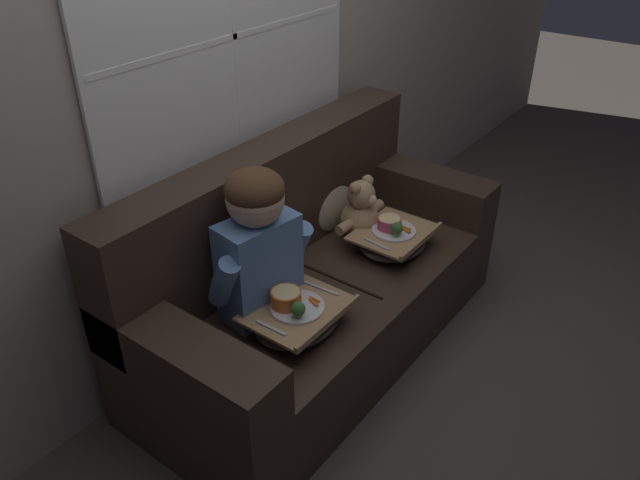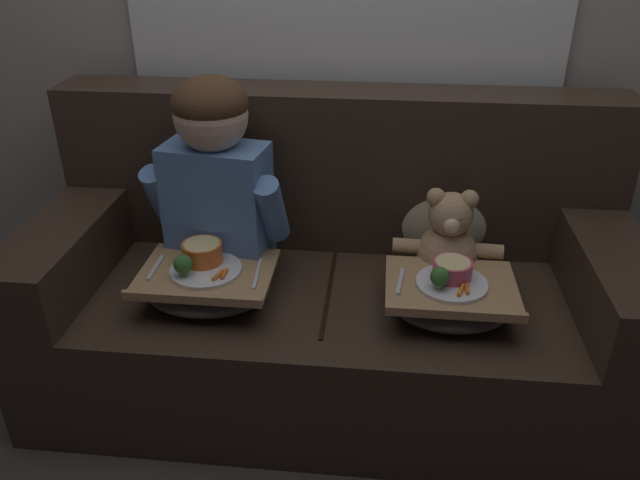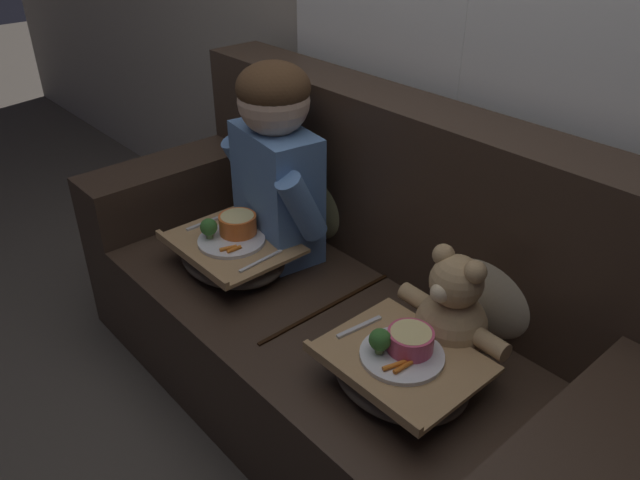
{
  "view_description": "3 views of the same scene",
  "coord_description": "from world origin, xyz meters",
  "px_view_note": "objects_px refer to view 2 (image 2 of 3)",
  "views": [
    {
      "loc": [
        -1.9,
        -1.4,
        2.06
      ],
      "look_at": [
        -0.09,
        -0.04,
        0.66
      ],
      "focal_mm": 35.0,
      "sensor_mm": 36.0,
      "label": 1
    },
    {
      "loc": [
        0.15,
        -1.73,
        1.51
      ],
      "look_at": [
        -0.03,
        -0.02,
        0.58
      ],
      "focal_mm": 35.0,
      "sensor_mm": 36.0,
      "label": 2
    },
    {
      "loc": [
        1.13,
        -1.08,
        1.57
      ],
      "look_at": [
        -0.12,
        0.03,
        0.57
      ],
      "focal_mm": 35.0,
      "sensor_mm": 36.0,
      "label": 3
    }
  ],
  "objects_px": {
    "lap_tray_child": "(207,282)",
    "throw_pillow_behind_teddy": "(445,209)",
    "lap_tray_teddy": "(450,297)",
    "teddy_bear": "(448,244)",
    "throw_pillow_behind_child": "(233,200)",
    "child_figure": "(215,170)",
    "couch": "(332,288)"
  },
  "relations": [
    {
      "from": "throw_pillow_behind_teddy",
      "to": "lap_tray_teddy",
      "type": "bearing_deg",
      "value": -90.1
    },
    {
      "from": "teddy_bear",
      "to": "lap_tray_teddy",
      "type": "bearing_deg",
      "value": -90.15
    },
    {
      "from": "couch",
      "to": "lap_tray_teddy",
      "type": "bearing_deg",
      "value": -29.93
    },
    {
      "from": "child_figure",
      "to": "teddy_bear",
      "type": "distance_m",
      "value": 0.78
    },
    {
      "from": "lap_tray_child",
      "to": "throw_pillow_behind_teddy",
      "type": "bearing_deg",
      "value": 26.85
    },
    {
      "from": "child_figure",
      "to": "lap_tray_teddy",
      "type": "xyz_separation_m",
      "value": [
        0.74,
        -0.19,
        -0.3
      ]
    },
    {
      "from": "throw_pillow_behind_teddy",
      "to": "child_figure",
      "type": "relative_size",
      "value": 0.56
    },
    {
      "from": "teddy_bear",
      "to": "lap_tray_child",
      "type": "xyz_separation_m",
      "value": [
        -0.75,
        -0.19,
        -0.08
      ]
    },
    {
      "from": "couch",
      "to": "throw_pillow_behind_teddy",
      "type": "distance_m",
      "value": 0.47
    },
    {
      "from": "child_figure",
      "to": "teddy_bear",
      "type": "xyz_separation_m",
      "value": [
        0.75,
        -0.0,
        -0.22
      ]
    },
    {
      "from": "teddy_bear",
      "to": "couch",
      "type": "bearing_deg",
      "value": 176.31
    },
    {
      "from": "throw_pillow_behind_child",
      "to": "child_figure",
      "type": "bearing_deg",
      "value": -90.06
    },
    {
      "from": "couch",
      "to": "teddy_bear",
      "type": "xyz_separation_m",
      "value": [
        0.37,
        -0.02,
        0.21
      ]
    },
    {
      "from": "teddy_bear",
      "to": "lap_tray_child",
      "type": "bearing_deg",
      "value": -165.82
    },
    {
      "from": "throw_pillow_behind_child",
      "to": "teddy_bear",
      "type": "distance_m",
      "value": 0.77
    },
    {
      "from": "couch",
      "to": "lap_tray_child",
      "type": "bearing_deg",
      "value": -150.4
    },
    {
      "from": "lap_tray_child",
      "to": "lap_tray_teddy",
      "type": "height_order",
      "value": "same"
    },
    {
      "from": "throw_pillow_behind_teddy",
      "to": "lap_tray_teddy",
      "type": "xyz_separation_m",
      "value": [
        -0.0,
        -0.38,
        -0.11
      ]
    },
    {
      "from": "lap_tray_child",
      "to": "lap_tray_teddy",
      "type": "bearing_deg",
      "value": -0.1
    },
    {
      "from": "throw_pillow_behind_teddy",
      "to": "lap_tray_child",
      "type": "xyz_separation_m",
      "value": [
        -0.75,
        -0.38,
        -0.11
      ]
    },
    {
      "from": "throw_pillow_behind_child",
      "to": "lap_tray_teddy",
      "type": "relative_size",
      "value": 0.97
    },
    {
      "from": "lap_tray_child",
      "to": "couch",
      "type": "bearing_deg",
      "value": 29.6
    },
    {
      "from": "throw_pillow_behind_child",
      "to": "lap_tray_child",
      "type": "relative_size",
      "value": 0.91
    },
    {
      "from": "teddy_bear",
      "to": "lap_tray_child",
      "type": "height_order",
      "value": "teddy_bear"
    },
    {
      "from": "child_figure",
      "to": "lap_tray_teddy",
      "type": "distance_m",
      "value": 0.83
    },
    {
      "from": "throw_pillow_behind_teddy",
      "to": "couch",
      "type": "bearing_deg",
      "value": -156.06
    },
    {
      "from": "child_figure",
      "to": "couch",
      "type": "bearing_deg",
      "value": 3.17
    },
    {
      "from": "teddy_bear",
      "to": "throw_pillow_behind_teddy",
      "type": "bearing_deg",
      "value": 89.95
    },
    {
      "from": "throw_pillow_behind_child",
      "to": "couch",
      "type": "bearing_deg",
      "value": -23.94
    },
    {
      "from": "throw_pillow_behind_teddy",
      "to": "teddy_bear",
      "type": "xyz_separation_m",
      "value": [
        -0.0,
        -0.19,
        -0.03
      ]
    },
    {
      "from": "throw_pillow_behind_child",
      "to": "teddy_bear",
      "type": "bearing_deg",
      "value": -14.26
    },
    {
      "from": "teddy_bear",
      "to": "lap_tray_teddy",
      "type": "xyz_separation_m",
      "value": [
        -0.0,
        -0.19,
        -0.08
      ]
    }
  ]
}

